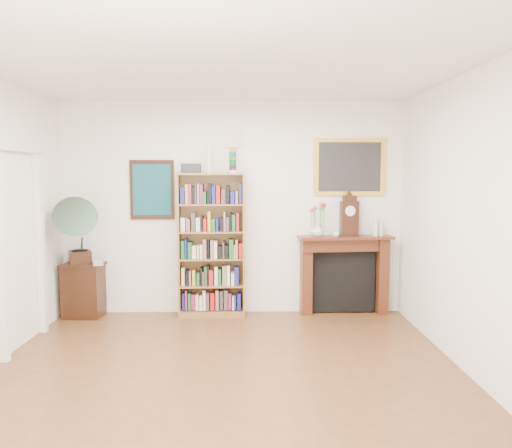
{
  "coord_description": "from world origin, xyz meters",
  "views": [
    {
      "loc": [
        0.22,
        -4.1,
        1.85
      ],
      "look_at": [
        0.3,
        1.6,
        1.28
      ],
      "focal_mm": 35.0,
      "sensor_mm": 36.0,
      "label": 1
    }
  ],
  "objects_px": {
    "cd_stack": "(98,262)",
    "flower_vase": "(317,230)",
    "bottle_right": "(381,228)",
    "bottle_left": "(375,227)",
    "side_cabinet": "(84,290)",
    "gramophone": "(75,227)",
    "bookshelf": "(211,237)",
    "teacup": "(336,234)",
    "mantel_clock": "(349,216)",
    "fireplace": "(344,268)"
  },
  "relations": [
    {
      "from": "cd_stack",
      "to": "side_cabinet",
      "type": "bearing_deg",
      "value": 152.24
    },
    {
      "from": "side_cabinet",
      "to": "flower_vase",
      "type": "height_order",
      "value": "flower_vase"
    },
    {
      "from": "gramophone",
      "to": "teacup",
      "type": "distance_m",
      "value": 3.32
    },
    {
      "from": "fireplace",
      "to": "bottle_right",
      "type": "height_order",
      "value": "bottle_right"
    },
    {
      "from": "bottle_left",
      "to": "fireplace",
      "type": "bearing_deg",
      "value": 171.25
    },
    {
      "from": "fireplace",
      "to": "side_cabinet",
      "type": "bearing_deg",
      "value": 177.3
    },
    {
      "from": "side_cabinet",
      "to": "flower_vase",
      "type": "bearing_deg",
      "value": 4.5
    },
    {
      "from": "side_cabinet",
      "to": "cd_stack",
      "type": "distance_m",
      "value": 0.48
    },
    {
      "from": "gramophone",
      "to": "cd_stack",
      "type": "relative_size",
      "value": 7.28
    },
    {
      "from": "bookshelf",
      "to": "flower_vase",
      "type": "xyz_separation_m",
      "value": [
        1.38,
        0.01,
        0.08
      ]
    },
    {
      "from": "cd_stack",
      "to": "flower_vase",
      "type": "distance_m",
      "value": 2.84
    },
    {
      "from": "mantel_clock",
      "to": "bottle_left",
      "type": "distance_m",
      "value": 0.37
    },
    {
      "from": "mantel_clock",
      "to": "teacup",
      "type": "bearing_deg",
      "value": -155.47
    },
    {
      "from": "flower_vase",
      "to": "teacup",
      "type": "distance_m",
      "value": 0.25
    },
    {
      "from": "gramophone",
      "to": "bottle_left",
      "type": "distance_m",
      "value": 3.85
    },
    {
      "from": "side_cabinet",
      "to": "bottle_left",
      "type": "relative_size",
      "value": 2.94
    },
    {
      "from": "fireplace",
      "to": "cd_stack",
      "type": "bearing_deg",
      "value": 179.72
    },
    {
      "from": "side_cabinet",
      "to": "fireplace",
      "type": "xyz_separation_m",
      "value": [
        3.42,
        0.11,
        0.26
      ]
    },
    {
      "from": "bottle_left",
      "to": "mantel_clock",
      "type": "bearing_deg",
      "value": 171.74
    },
    {
      "from": "teacup",
      "to": "bottle_left",
      "type": "height_order",
      "value": "bottle_left"
    },
    {
      "from": "cd_stack",
      "to": "bottle_right",
      "type": "distance_m",
      "value": 3.67
    },
    {
      "from": "gramophone",
      "to": "flower_vase",
      "type": "height_order",
      "value": "gramophone"
    },
    {
      "from": "bookshelf",
      "to": "fireplace",
      "type": "height_order",
      "value": "bookshelf"
    },
    {
      "from": "mantel_clock",
      "to": "bookshelf",
      "type": "bearing_deg",
      "value": 176.4
    },
    {
      "from": "fireplace",
      "to": "bottle_right",
      "type": "bearing_deg",
      "value": -8.21
    },
    {
      "from": "gramophone",
      "to": "flower_vase",
      "type": "xyz_separation_m",
      "value": [
        3.08,
        0.19,
        -0.07
      ]
    },
    {
      "from": "cd_stack",
      "to": "flower_vase",
      "type": "bearing_deg",
      "value": 3.56
    },
    {
      "from": "bookshelf",
      "to": "gramophone",
      "type": "xyz_separation_m",
      "value": [
        -1.7,
        -0.17,
        0.15
      ]
    },
    {
      "from": "bookshelf",
      "to": "flower_vase",
      "type": "height_order",
      "value": "bookshelf"
    },
    {
      "from": "side_cabinet",
      "to": "mantel_clock",
      "type": "bearing_deg",
      "value": 5.3
    },
    {
      "from": "cd_stack",
      "to": "bottle_left",
      "type": "distance_m",
      "value": 3.6
    },
    {
      "from": "flower_vase",
      "to": "teacup",
      "type": "height_order",
      "value": "flower_vase"
    },
    {
      "from": "bookshelf",
      "to": "fireplace",
      "type": "bearing_deg",
      "value": 0.2
    },
    {
      "from": "side_cabinet",
      "to": "cd_stack",
      "type": "xyz_separation_m",
      "value": [
        0.24,
        -0.13,
        0.39
      ]
    },
    {
      "from": "teacup",
      "to": "bottle_right",
      "type": "distance_m",
      "value": 0.61
    },
    {
      "from": "mantel_clock",
      "to": "flower_vase",
      "type": "height_order",
      "value": "mantel_clock"
    },
    {
      "from": "bookshelf",
      "to": "side_cabinet",
      "type": "distance_m",
      "value": 1.8
    },
    {
      "from": "flower_vase",
      "to": "bottle_right",
      "type": "xyz_separation_m",
      "value": [
        0.84,
        0.04,
        0.02
      ]
    },
    {
      "from": "fireplace",
      "to": "mantel_clock",
      "type": "height_order",
      "value": "mantel_clock"
    },
    {
      "from": "bookshelf",
      "to": "cd_stack",
      "type": "relative_size",
      "value": 17.93
    },
    {
      "from": "cd_stack",
      "to": "bottle_right",
      "type": "relative_size",
      "value": 0.6
    },
    {
      "from": "mantel_clock",
      "to": "flower_vase",
      "type": "bearing_deg",
      "value": -178.4
    },
    {
      "from": "bottle_right",
      "to": "bottle_left",
      "type": "bearing_deg",
      "value": -158.62
    },
    {
      "from": "mantel_clock",
      "to": "teacup",
      "type": "relative_size",
      "value": 6.49
    },
    {
      "from": "fireplace",
      "to": "teacup",
      "type": "height_order",
      "value": "teacup"
    },
    {
      "from": "bottle_right",
      "to": "bookshelf",
      "type": "bearing_deg",
      "value": -178.67
    },
    {
      "from": "fireplace",
      "to": "mantel_clock",
      "type": "xyz_separation_m",
      "value": [
        0.05,
        -0.01,
        0.69
      ]
    },
    {
      "from": "cd_stack",
      "to": "bottle_right",
      "type": "xyz_separation_m",
      "value": [
        3.65,
        0.21,
        0.4
      ]
    },
    {
      "from": "bookshelf",
      "to": "teacup",
      "type": "relative_size",
      "value": 26.45
    },
    {
      "from": "bottle_left",
      "to": "bottle_right",
      "type": "xyz_separation_m",
      "value": [
        0.08,
        0.03,
        -0.02
      ]
    }
  ]
}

